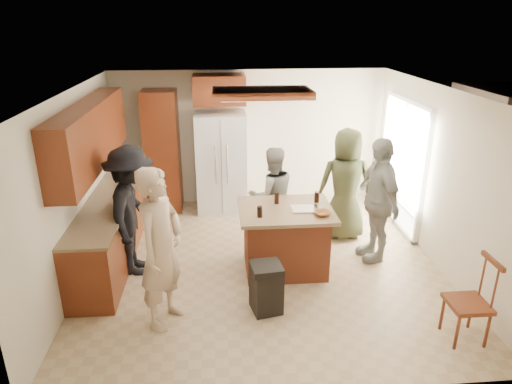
{
  "coord_description": "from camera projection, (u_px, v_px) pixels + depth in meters",
  "views": [
    {
      "loc": [
        -0.59,
        -5.83,
        3.38
      ],
      "look_at": [
        -0.1,
        -0.07,
        1.15
      ],
      "focal_mm": 32.0,
      "sensor_mm": 36.0,
      "label": 1
    }
  ],
  "objects": [
    {
      "name": "room_shell",
      "position": [
        494.0,
        165.0,
        8.24
      ],
      "size": [
        8.0,
        5.2,
        5.0
      ],
      "color": "tan",
      "rests_on": "ground"
    },
    {
      "name": "person_front_left",
      "position": [
        161.0,
        249.0,
        5.09
      ],
      "size": [
        0.76,
        0.85,
        1.91
      ],
      "primitive_type": "imported",
      "rotation": [
        0.0,
        0.0,
        1.13
      ],
      "color": "tan",
      "rests_on": "ground"
    },
    {
      "name": "person_behind_left",
      "position": [
        272.0,
        196.0,
        7.08
      ],
      "size": [
        0.83,
        0.59,
        1.56
      ],
      "primitive_type": "imported",
      "rotation": [
        0.0,
        0.0,
        3.32
      ],
      "color": "gray",
      "rests_on": "ground"
    },
    {
      "name": "person_behind_right",
      "position": [
        346.0,
        185.0,
        7.19
      ],
      "size": [
        0.91,
        0.63,
        1.8
      ],
      "primitive_type": "imported",
      "rotation": [
        0.0,
        0.0,
        3.08
      ],
      "color": "#363B22",
      "rests_on": "ground"
    },
    {
      "name": "person_side_right",
      "position": [
        378.0,
        200.0,
        6.54
      ],
      "size": [
        0.68,
        1.14,
        1.84
      ],
      "primitive_type": "imported",
      "rotation": [
        0.0,
        0.0,
        -1.45
      ],
      "color": "#97978F",
      "rests_on": "ground"
    },
    {
      "name": "person_counter",
      "position": [
        132.0,
        211.0,
        6.18
      ],
      "size": [
        0.59,
        1.2,
        1.82
      ],
      "primitive_type": "imported",
      "rotation": [
        0.0,
        0.0,
        1.53
      ],
      "color": "black",
      "rests_on": "ground"
    },
    {
      "name": "left_cabinetry",
      "position": [
        105.0,
        197.0,
        6.53
      ],
      "size": [
        0.64,
        3.0,
        2.3
      ],
      "color": "maroon",
      "rests_on": "ground"
    },
    {
      "name": "back_wall_units",
      "position": [
        177.0,
        136.0,
        8.13
      ],
      "size": [
        1.8,
        0.6,
        2.45
      ],
      "color": "maroon",
      "rests_on": "ground"
    },
    {
      "name": "refrigerator",
      "position": [
        221.0,
        162.0,
        8.29
      ],
      "size": [
        0.9,
        0.76,
        1.8
      ],
      "color": "white",
      "rests_on": "ground"
    },
    {
      "name": "kitchen_island",
      "position": [
        285.0,
        239.0,
        6.38
      ],
      "size": [
        1.28,
        1.03,
        0.93
      ],
      "color": "#AC4B2C",
      "rests_on": "ground"
    },
    {
      "name": "island_items",
      "position": [
        305.0,
        208.0,
        6.13
      ],
      "size": [
        0.99,
        0.61,
        0.15
      ],
      "color": "silver",
      "rests_on": "kitchen_island"
    },
    {
      "name": "trash_bin",
      "position": [
        266.0,
        287.0,
        5.51
      ],
      "size": [
        0.4,
        0.4,
        0.63
      ],
      "color": "black",
      "rests_on": "ground"
    },
    {
      "name": "spindle_chair",
      "position": [
        470.0,
        303.0,
        4.97
      ],
      "size": [
        0.42,
        0.42,
        0.99
      ],
      "color": "maroon",
      "rests_on": "ground"
    }
  ]
}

